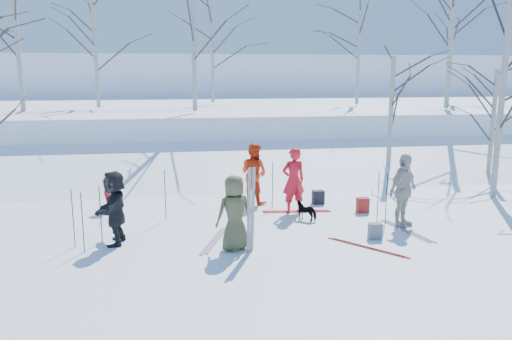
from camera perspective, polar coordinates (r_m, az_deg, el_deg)
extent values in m
plane|color=white|center=(12.12, 1.08, -7.42)|extent=(120.00, 120.00, 0.00)
cube|color=white|center=(18.79, -2.52, -0.20)|extent=(70.00, 9.49, 4.12)
cube|color=white|center=(28.53, -4.71, 5.42)|extent=(70.00, 18.00, 2.20)
cube|color=white|center=(49.39, -6.46, 9.00)|extent=(90.00, 30.00, 6.00)
imported|color=#46482B|center=(10.92, -2.48, -4.92)|extent=(0.93, 0.74, 1.68)
imported|color=red|center=(13.78, 4.30, -1.20)|extent=(0.74, 0.55, 1.83)
imported|color=red|center=(14.77, -0.26, -0.39)|extent=(1.10, 1.10, 1.80)
imported|color=red|center=(14.65, -16.43, -2.56)|extent=(0.45, 0.69, 0.99)
imported|color=beige|center=(13.06, 16.46, -2.25)|extent=(1.16, 0.99, 1.87)
imported|color=black|center=(11.73, -15.82, -4.15)|extent=(0.69, 1.63, 1.70)
imported|color=black|center=(13.29, 5.80, -4.64)|extent=(0.65, 0.57, 0.51)
cube|color=silver|center=(10.66, -0.82, -4.70)|extent=(0.09, 0.16, 1.90)
cube|color=silver|center=(10.75, -0.37, -4.56)|extent=(0.10, 0.23, 1.89)
cylinder|color=black|center=(11.44, -19.21, -5.68)|extent=(0.02, 0.02, 1.34)
cylinder|color=black|center=(13.21, 14.67, -3.18)|extent=(0.02, 0.02, 1.34)
cylinder|color=black|center=(14.36, 1.89, -1.67)|extent=(0.02, 0.02, 1.34)
cylinder|color=black|center=(11.95, -17.34, -4.85)|extent=(0.02, 0.02, 1.34)
cylinder|color=black|center=(13.37, 13.78, -2.97)|extent=(0.02, 0.02, 1.34)
cylinder|color=black|center=(13.39, -10.34, -2.80)|extent=(0.02, 0.02, 1.34)
cylinder|color=black|center=(11.83, -20.18, -5.20)|extent=(0.02, 0.02, 1.34)
cube|color=maroon|center=(14.23, 12.10, -3.95)|extent=(0.32, 0.22, 0.42)
cube|color=slate|center=(12.10, 13.47, -6.81)|extent=(0.30, 0.20, 0.38)
cube|color=black|center=(14.93, 7.11, -3.10)|extent=(0.34, 0.24, 0.40)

